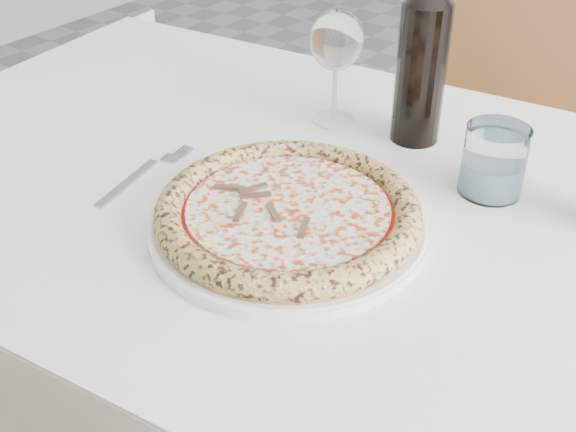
% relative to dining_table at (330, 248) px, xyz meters
% --- Properties ---
extents(floor, '(5.00, 6.00, 0.02)m').
position_rel_dining_table_xyz_m(floor, '(-0.19, 0.21, -0.68)').
color(floor, slate).
rests_on(floor, ground).
extents(dining_table, '(1.53, 1.00, 0.76)m').
position_rel_dining_table_xyz_m(dining_table, '(0.00, 0.00, 0.00)').
color(dining_table, brown).
rests_on(dining_table, floor).
extents(chair_far, '(0.53, 0.53, 0.93)m').
position_rel_dining_table_xyz_m(chair_far, '(-0.07, 0.80, -0.14)').
color(chair_far, brown).
rests_on(chair_far, floor).
extents(plate, '(0.35, 0.35, 0.02)m').
position_rel_dining_table_xyz_m(plate, '(0.00, -0.10, 0.10)').
color(plate, white).
rests_on(plate, dining_table).
extents(pizza, '(0.33, 0.33, 0.03)m').
position_rel_dining_table_xyz_m(pizza, '(-0.00, -0.10, 0.11)').
color(pizza, '#C8894B').
rests_on(pizza, plate).
extents(fork, '(0.04, 0.19, 0.00)m').
position_rel_dining_table_xyz_m(fork, '(-0.24, -0.12, 0.09)').
color(fork, '#96979C').
rests_on(fork, dining_table).
extents(wine_glass, '(0.08, 0.08, 0.18)m').
position_rel_dining_table_xyz_m(wine_glass, '(-0.12, 0.19, 0.22)').
color(wine_glass, silver).
rests_on(wine_glass, dining_table).
extents(tumbler, '(0.08, 0.08, 0.10)m').
position_rel_dining_table_xyz_m(tumbler, '(0.17, 0.14, 0.13)').
color(tumbler, white).
rests_on(tumbler, dining_table).
extents(wine_bottle, '(0.07, 0.07, 0.30)m').
position_rel_dining_table_xyz_m(wine_bottle, '(0.01, 0.21, 0.22)').
color(wine_bottle, black).
rests_on(wine_bottle, dining_table).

